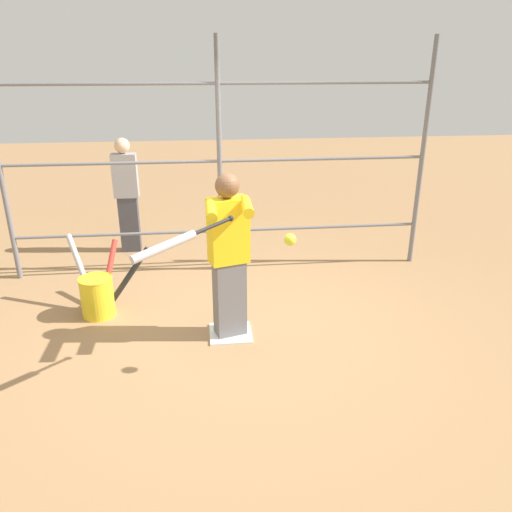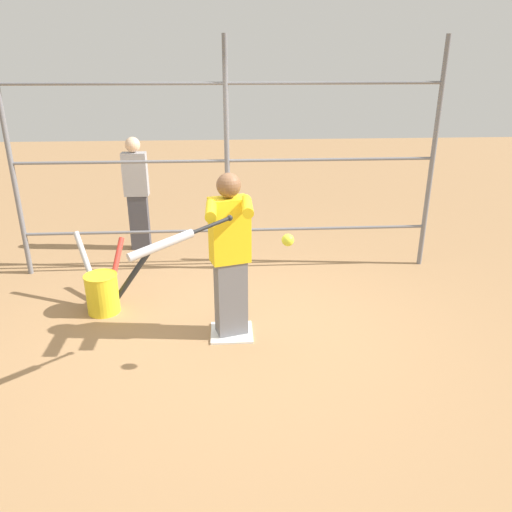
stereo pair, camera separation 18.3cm
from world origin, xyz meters
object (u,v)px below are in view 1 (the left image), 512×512
(bystander_behind_fence, at_px, (127,194))
(batter, at_px, (229,253))
(bat_bucket, at_px, (99,293))
(softball_in_flight, at_px, (290,240))
(baseball_bat_swinging, at_px, (173,243))

(bystander_behind_fence, bearing_deg, batter, 116.73)
(bat_bucket, bearing_deg, batter, 156.34)
(softball_in_flight, xyz_separation_m, bystander_behind_fence, (1.65, -3.04, -0.39))
(softball_in_flight, relative_size, bat_bucket, 0.10)
(batter, relative_size, bat_bucket, 1.71)
(baseball_bat_swinging, relative_size, softball_in_flight, 8.01)
(batter, distance_m, softball_in_flight, 0.84)
(softball_in_flight, distance_m, bat_bucket, 2.34)
(softball_in_flight, bearing_deg, batter, -55.21)
(batter, xyz_separation_m, baseball_bat_swinging, (0.44, 0.70, 0.37))
(baseball_bat_swinging, distance_m, bat_bucket, 1.84)
(softball_in_flight, relative_size, bystander_behind_fence, 0.06)
(baseball_bat_swinging, bearing_deg, softball_in_flight, -175.52)
(batter, bearing_deg, bystander_behind_fence, -63.27)
(baseball_bat_swinging, distance_m, softball_in_flight, 0.89)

